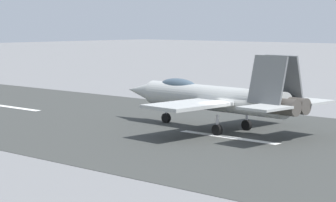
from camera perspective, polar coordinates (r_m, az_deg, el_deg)
The scene contains 5 objects.
ground_plane at distance 46.14m, azimuth 4.74°, elevation -3.02°, with size 400.00×400.00×0.00m, color slate.
runway_strip at distance 46.12m, azimuth 4.76°, elevation -3.01°, with size 240.00×26.00×0.02m.
fighter_jet at distance 48.71m, azimuth 3.86°, elevation 0.32°, with size 17.11×13.17×5.57m.
crew_person at distance 61.64m, azimuth 0.77°, elevation 0.17°, with size 0.68×0.38×1.62m.
marker_cone_mid at distance 60.69m, azimuth 5.05°, elevation -0.46°, with size 0.44×0.44×0.55m, color orange.
Camera 1 is at (-27.41, 36.32, 7.65)m, focal length 72.60 mm.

